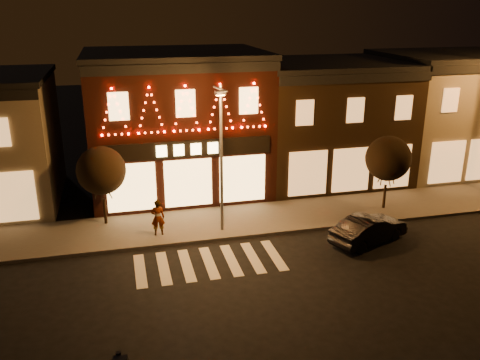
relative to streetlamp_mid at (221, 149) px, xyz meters
name	(u,v)px	position (x,y,z in m)	size (l,w,h in m)	color
ground	(229,313)	(-1.17, -6.76, -4.37)	(120.00, 120.00, 0.00)	black
sidewalk_far	(233,221)	(0.83, 1.24, -4.30)	(44.00, 4.00, 0.15)	#47423D
building_pulp	(177,122)	(-1.17, 7.22, -0.21)	(10.20, 8.34, 8.30)	black
building_right_a	(325,120)	(8.33, 7.24, -0.61)	(9.20, 8.28, 7.50)	#312111
building_right_b	(449,111)	(17.33, 7.24, -0.46)	(9.20, 8.28, 7.80)	#7C6F58
streetlamp_mid	(221,149)	(0.00, 0.00, 0.00)	(0.62, 1.65, 7.20)	#59595E
tree_left	(101,171)	(-5.59, 2.41, -1.39)	(2.42, 2.42, 4.05)	black
tree_right	(388,158)	(9.30, 0.91, -1.39)	(2.42, 2.42, 4.05)	black
dark_sedan	(369,229)	(6.59, -2.56, -3.70)	(1.42, 4.08, 1.35)	black
pedestrian	(158,217)	(-3.08, 0.37, -3.32)	(0.66, 0.43, 1.81)	gray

